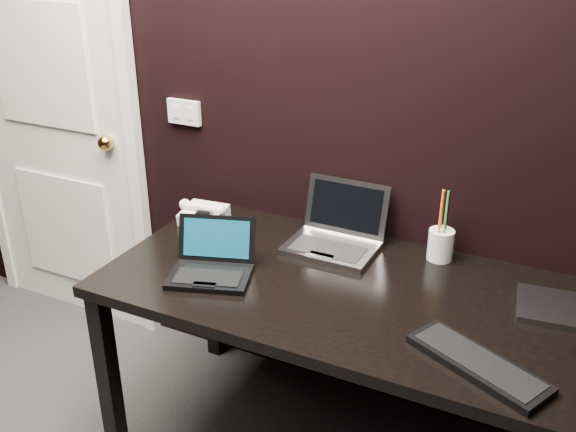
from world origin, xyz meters
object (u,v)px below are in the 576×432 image
at_px(netbook, 212,265).
at_px(pen_cup, 441,243).
at_px(desk, 358,309).
at_px(mobile_phone, 203,228).
at_px(door, 51,110).
at_px(silver_laptop, 335,236).
at_px(closed_laptop, 567,310).
at_px(ext_keyboard, 478,363).
at_px(desk_phone, 204,214).

bearing_deg(netbook, pen_cup, 34.01).
height_order(desk, mobile_phone, mobile_phone).
bearing_deg(door, silver_laptop, -5.23).
relative_size(closed_laptop, mobile_phone, 3.07).
bearing_deg(door, ext_keyboard, -16.50).
relative_size(ext_keyboard, desk_phone, 2.02).
height_order(netbook, silver_laptop, silver_laptop).
distance_m(ext_keyboard, pen_cup, 0.61).
distance_m(desk_phone, mobile_phone, 0.13).
bearing_deg(mobile_phone, netbook, -51.16).
xyz_separation_m(door, desk, (1.65, -0.38, -0.38)).
height_order(desk, pen_cup, pen_cup).
height_order(desk, desk_phone, desk_phone).
relative_size(desk, closed_laptop, 5.41).
bearing_deg(silver_laptop, netbook, -128.60).
bearing_deg(silver_laptop, closed_laptop, -6.67).
xyz_separation_m(netbook, desk_phone, (-0.25, 0.33, 0.00)).
bearing_deg(pen_cup, desk, -119.88).
height_order(netbook, ext_keyboard, netbook).
bearing_deg(desk, silver_laptop, 127.44).
relative_size(ext_keyboard, closed_laptop, 1.31).
bearing_deg(netbook, mobile_phone, 128.84).
relative_size(netbook, pen_cup, 1.26).
relative_size(netbook, closed_laptop, 1.05).
bearing_deg(pen_cup, netbook, -145.99).
relative_size(door, silver_laptop, 6.66).
distance_m(netbook, ext_keyboard, 0.91).
bearing_deg(silver_laptop, mobile_phone, -162.60).
bearing_deg(netbook, door, 156.64).
xyz_separation_m(desk, ext_keyboard, (0.43, -0.24, 0.09)).
bearing_deg(ext_keyboard, closed_laptop, 63.36).
bearing_deg(desk, ext_keyboard, -29.34).
relative_size(desk, ext_keyboard, 4.13).
distance_m(netbook, pen_cup, 0.80).
xyz_separation_m(door, closed_laptop, (2.27, -0.23, -0.29)).
distance_m(ext_keyboard, desk_phone, 1.24).
bearing_deg(netbook, desk_phone, 126.69).
xyz_separation_m(door, netbook, (1.17, -0.50, -0.27)).
relative_size(desk, pen_cup, 6.49).
distance_m(desk_phone, pen_cup, 0.92).
bearing_deg(desk_phone, closed_laptop, -2.46).
bearing_deg(door, desk, -12.82).
distance_m(desk, pen_cup, 0.39).
bearing_deg(desk, pen_cup, 60.12).
relative_size(door, ext_keyboard, 5.20).
bearing_deg(netbook, ext_keyboard, -6.91).
height_order(door, desk_phone, door).
relative_size(netbook, silver_laptop, 1.03).
relative_size(netbook, mobile_phone, 3.22).
distance_m(door, desk_phone, 0.97).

